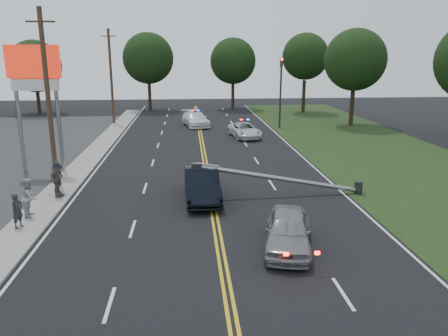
{
  "coord_description": "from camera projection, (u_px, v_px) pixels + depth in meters",
  "views": [
    {
      "loc": [
        -1.17,
        -14.19,
        7.52
      ],
      "look_at": [
        0.66,
        7.74,
        1.7
      ],
      "focal_mm": 35.0,
      "sensor_mm": 36.0,
      "label": 1
    }
  ],
  "objects": [
    {
      "name": "crashed_sedan",
      "position": [
        202.0,
        185.0,
        22.9
      ],
      "size": [
        1.9,
        5.01,
        1.63
      ],
      "primitive_type": "imported",
      "rotation": [
        0.0,
        0.0,
        0.03
      ],
      "color": "black",
      "rests_on": "ground"
    },
    {
      "name": "pylon_sign",
      "position": [
        35.0,
        78.0,
        26.79
      ],
      "size": [
        3.2,
        0.35,
        8.0
      ],
      "color": "gray",
      "rests_on": "ground"
    },
    {
      "name": "tree_8",
      "position": [
        305.0,
        57.0,
        55.22
      ],
      "size": [
        5.86,
        5.86,
        10.01
      ],
      "color": "black",
      "rests_on": "ground"
    },
    {
      "name": "tree_7",
      "position": [
        233.0,
        61.0,
        58.88
      ],
      "size": [
        6.17,
        6.17,
        9.53
      ],
      "color": "black",
      "rests_on": "ground"
    },
    {
      "name": "tree_9",
      "position": [
        355.0,
        60.0,
        44.89
      ],
      "size": [
        6.34,
        6.34,
        10.0
      ],
      "color": "black",
      "rests_on": "ground"
    },
    {
      "name": "bystander_b",
      "position": [
        30.0,
        197.0,
        20.28
      ],
      "size": [
        0.75,
        0.93,
        1.82
      ],
      "primitive_type": "imported",
      "rotation": [
        0.0,
        0.0,
        1.64
      ],
      "color": "#A2A2A6",
      "rests_on": "sidewalk"
    },
    {
      "name": "emergency_b",
      "position": [
        195.0,
        119.0,
        45.99
      ],
      "size": [
        3.23,
        5.66,
        1.55
      ],
      "primitive_type": "imported",
      "rotation": [
        0.0,
        0.0,
        0.21
      ],
      "color": "white",
      "rests_on": "ground"
    },
    {
      "name": "fallen_streetlight",
      "position": [
        289.0,
        179.0,
        23.5
      ],
      "size": [
        9.36,
        0.44,
        1.91
      ],
      "color": "#2D2D30",
      "rests_on": "ground"
    },
    {
      "name": "traffic_signal",
      "position": [
        281.0,
        87.0,
        44.18
      ],
      "size": [
        0.28,
        0.41,
        7.05
      ],
      "color": "#2D2D30",
      "rests_on": "ground"
    },
    {
      "name": "centerline_yellow",
      "position": [
        209.0,
        186.0,
        25.32
      ],
      "size": [
        0.36,
        80.0,
        0.0
      ],
      "primitive_type": "cube",
      "color": "gold",
      "rests_on": "ground"
    },
    {
      "name": "utility_pole_mid",
      "position": [
        48.0,
        96.0,
        25.2
      ],
      "size": [
        1.6,
        0.28,
        10.0
      ],
      "color": "#382619",
      "rests_on": "ground"
    },
    {
      "name": "grass_verge",
      "position": [
        432.0,
        181.0,
        26.41
      ],
      "size": [
        12.0,
        80.0,
        0.01
      ],
      "primitive_type": "cube",
      "color": "black",
      "rests_on": "ground"
    },
    {
      "name": "tree_5",
      "position": [
        35.0,
        66.0,
        54.22
      ],
      "size": [
        6.42,
        6.42,
        9.13
      ],
      "color": "black",
      "rests_on": "ground"
    },
    {
      "name": "bystander_c",
      "position": [
        58.0,
        178.0,
        23.64
      ],
      "size": [
        1.02,
        1.22,
        1.64
      ],
      "primitive_type": "imported",
      "rotation": [
        0.0,
        0.0,
        2.03
      ],
      "color": "#171A39",
      "rests_on": "sidewalk"
    },
    {
      "name": "ground",
      "position": [
        224.0,
        269.0,
        15.69
      ],
      "size": [
        120.0,
        120.0,
        0.0
      ],
      "primitive_type": "plane",
      "color": "black",
      "rests_on": "ground"
    },
    {
      "name": "tree_6",
      "position": [
        148.0,
        58.0,
        57.31
      ],
      "size": [
        6.66,
        6.66,
        10.16
      ],
      "color": "black",
      "rests_on": "ground"
    },
    {
      "name": "bystander_a",
      "position": [
        17.0,
        211.0,
        18.92
      ],
      "size": [
        0.57,
        0.66,
        1.54
      ],
      "primitive_type": "imported",
      "rotation": [
        0.0,
        0.0,
        1.15
      ],
      "color": "#25242B",
      "rests_on": "sidewalk"
    },
    {
      "name": "bystander_d",
      "position": [
        57.0,
        179.0,
        22.9
      ],
      "size": [
        0.72,
        1.23,
        1.97
      ],
      "primitive_type": "imported",
      "rotation": [
        0.0,
        0.0,
        1.35
      ],
      "color": "#60554D",
      "rests_on": "sidewalk"
    },
    {
      "name": "utility_pole_far",
      "position": [
        111.0,
        76.0,
        46.4
      ],
      "size": [
        1.6,
        0.28,
        10.0
      ],
      "color": "#382619",
      "rests_on": "ground"
    },
    {
      "name": "sidewalk",
      "position": [
        61.0,
        189.0,
        24.63
      ],
      "size": [
        1.8,
        70.0,
        0.12
      ],
      "primitive_type": "cube",
      "color": "gray",
      "rests_on": "ground"
    },
    {
      "name": "waiting_sedan",
      "position": [
        288.0,
        231.0,
        17.16
      ],
      "size": [
        2.71,
        4.64,
        1.48
      ],
      "primitive_type": "imported",
      "rotation": [
        0.0,
        0.0,
        -0.23
      ],
      "color": "gray",
      "rests_on": "ground"
    },
    {
      "name": "emergency_a",
      "position": [
        245.0,
        130.0,
        39.88
      ],
      "size": [
        2.92,
        5.06,
        1.33
      ],
      "primitive_type": "imported",
      "rotation": [
        0.0,
        0.0,
        0.16
      ],
      "color": "silver",
      "rests_on": "ground"
    }
  ]
}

